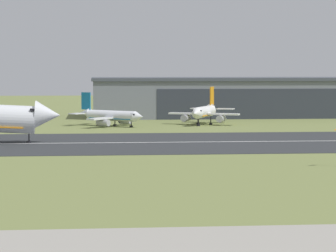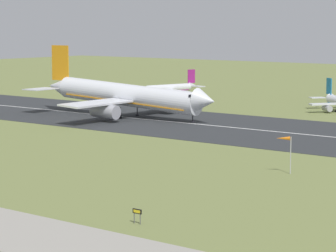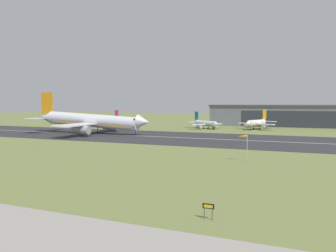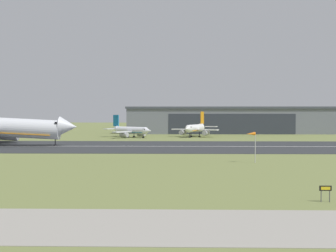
{
  "view_description": "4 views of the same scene",
  "coord_description": "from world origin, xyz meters",
  "px_view_note": "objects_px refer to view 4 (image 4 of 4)",
  "views": [
    {
      "loc": [
        -19.0,
        -33.18,
        14.29
      ],
      "look_at": [
        -8.76,
        78.71,
        6.1
      ],
      "focal_mm": 85.0,
      "sensor_mm": 36.0,
      "label": 1
    },
    {
      "loc": [
        75.45,
        -25.96,
        22.64
      ],
      "look_at": [
        -5.44,
        77.07,
        5.74
      ],
      "focal_mm": 85.0,
      "sensor_mm": 36.0,
      "label": 2
    },
    {
      "loc": [
        27.05,
        7.53,
        12.61
      ],
      "look_at": [
        -3.06,
        82.47,
        6.9
      ],
      "focal_mm": 35.0,
      "sensor_mm": 36.0,
      "label": 3
    },
    {
      "loc": [
        2.8,
        -8.29,
        9.63
      ],
      "look_at": [
        0.16,
        93.72,
        6.38
      ],
      "focal_mm": 50.0,
      "sensor_mm": 36.0,
      "label": 4
    }
  ],
  "objects_px": {
    "runway_sign": "(325,190)",
    "airplane_parked_west": "(195,128)",
    "airplane_parked_far_east": "(131,130)",
    "windsock_pole": "(251,136)"
  },
  "relations": [
    {
      "from": "airplane_parked_west",
      "to": "windsock_pole",
      "type": "relative_size",
      "value": 3.36
    },
    {
      "from": "airplane_parked_west",
      "to": "airplane_parked_far_east",
      "type": "height_order",
      "value": "airplane_parked_west"
    },
    {
      "from": "airplane_parked_far_east",
      "to": "runway_sign",
      "type": "distance_m",
      "value": 125.46
    },
    {
      "from": "airplane_parked_west",
      "to": "airplane_parked_far_east",
      "type": "relative_size",
      "value": 1.02
    },
    {
      "from": "airplane_parked_west",
      "to": "airplane_parked_far_east",
      "type": "xyz_separation_m",
      "value": [
        -23.74,
        -3.75,
        -0.61
      ]
    },
    {
      "from": "runway_sign",
      "to": "airplane_parked_west",
      "type": "bearing_deg",
      "value": 94.44
    },
    {
      "from": "airplane_parked_west",
      "to": "runway_sign",
      "type": "bearing_deg",
      "value": -85.56
    },
    {
      "from": "windsock_pole",
      "to": "runway_sign",
      "type": "distance_m",
      "value": 37.25
    },
    {
      "from": "airplane_parked_west",
      "to": "airplane_parked_far_east",
      "type": "distance_m",
      "value": 24.04
    },
    {
      "from": "airplane_parked_far_east",
      "to": "runway_sign",
      "type": "height_order",
      "value": "airplane_parked_far_east"
    }
  ]
}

